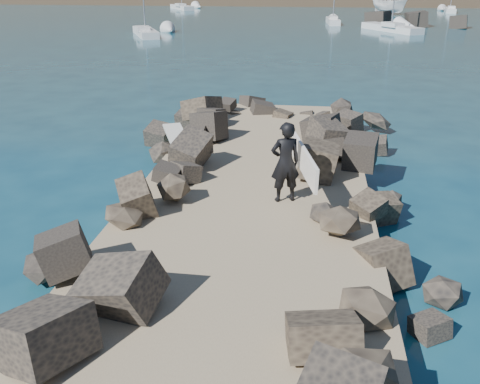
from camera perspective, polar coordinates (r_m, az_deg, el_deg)
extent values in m
plane|color=#0F384C|center=(12.93, 0.60, -4.47)|extent=(800.00, 800.00, 0.00)
cube|color=#8C7759|center=(11.05, -0.71, -7.74)|extent=(6.00, 26.00, 0.60)
cube|color=#262421|center=(12.09, -14.12, -4.57)|extent=(2.60, 22.00, 1.00)
cube|color=black|center=(11.39, 14.35, -6.37)|extent=(2.60, 22.00, 1.00)
cube|color=beige|center=(16.22, -6.51, 5.02)|extent=(1.48, 2.25, 0.07)
imported|color=white|center=(86.38, 15.67, 18.58)|extent=(5.92, 6.00, 2.37)
imported|color=black|center=(12.95, 4.85, 3.18)|extent=(0.85, 0.70, 2.00)
cube|color=white|center=(12.92, 6.85, 3.31)|extent=(0.71, 2.42, 0.78)
cube|color=silver|center=(95.30, -6.22, 18.96)|extent=(5.59, 7.72, 0.80)
cube|color=silver|center=(94.48, -6.36, 19.23)|extent=(2.24, 2.56, 0.44)
cube|color=silver|center=(93.65, 21.48, 17.57)|extent=(2.39, 6.60, 0.80)
cube|color=silver|center=(92.88, 21.63, 17.83)|extent=(1.30, 1.94, 0.44)
cube|color=silver|center=(61.29, 15.83, 16.40)|extent=(5.78, 8.02, 0.80)
cube|color=silver|center=(60.40, 15.98, 16.79)|extent=(2.32, 2.66, 0.44)
cube|color=silver|center=(55.65, -10.04, 16.35)|extent=(4.60, 7.39, 0.80)
cube|color=silver|center=(54.84, -10.34, 16.77)|extent=(1.95, 2.38, 0.44)
cube|color=silver|center=(68.70, 9.88, 17.46)|extent=(1.65, 5.90, 0.80)
cube|color=silver|center=(67.97, 9.92, 17.83)|extent=(1.04, 1.69, 0.44)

